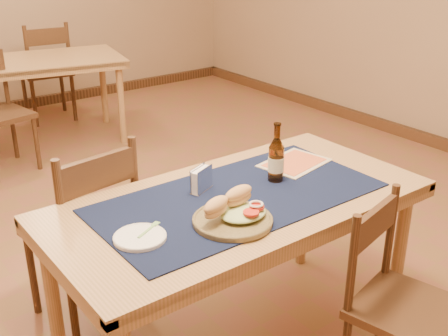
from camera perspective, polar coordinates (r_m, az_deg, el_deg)
room at (r=2.79m, az=-9.00°, el=15.08°), size 6.04×7.04×2.84m
main_table at (r=2.37m, az=1.46°, el=-4.82°), size 1.60×0.80×0.75m
placemat at (r=2.33m, az=1.48°, el=-2.96°), size 1.20×0.60×0.01m
baseboard at (r=3.26m, az=-7.52°, el=-9.09°), size 6.00×7.00×0.10m
back_table at (r=5.15m, az=-19.47°, el=9.41°), size 1.73×1.12×0.75m
chair_main_far at (r=2.70m, az=-13.87°, el=-6.11°), size 0.49×0.49×0.94m
chair_main_near at (r=2.35m, az=17.39°, el=-12.84°), size 0.47×0.47×0.84m
chair_back_far at (r=5.82m, az=-17.56°, el=9.45°), size 0.49×0.49×0.97m
sandwich_plate at (r=2.12m, az=1.01°, el=-4.72°), size 0.31×0.31×0.12m
side_plate at (r=2.04m, az=-8.55°, el=-6.93°), size 0.19×0.19×0.02m
fork at (r=2.08m, az=-7.53°, el=-6.10°), size 0.12×0.07×0.00m
beer_bottle at (r=2.45m, az=5.31°, el=0.86°), size 0.07×0.07×0.26m
napkin_holder at (r=2.36m, az=-2.32°, el=-1.21°), size 0.13×0.09×0.11m
menu_card at (r=2.67m, az=7.17°, el=0.54°), size 0.35×0.29×0.01m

